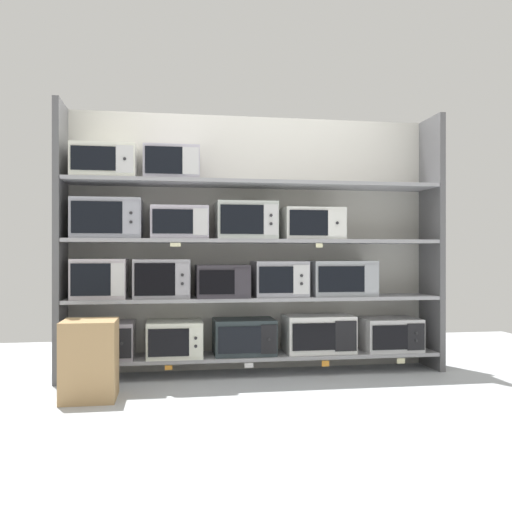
{
  "coord_description": "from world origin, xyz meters",
  "views": [
    {
      "loc": [
        -0.71,
        -4.53,
        0.98
      ],
      "look_at": [
        0.0,
        0.0,
        0.98
      ],
      "focal_mm": 38.68,
      "sensor_mm": 36.0,
      "label": 1
    }
  ],
  "objects_px": {
    "microwave_8": "(279,279)",
    "microwave_6": "(162,278)",
    "microwave_10": "(107,219)",
    "microwave_15": "(171,164)",
    "microwave_3": "(319,334)",
    "microwave_4": "(389,334)",
    "microwave_7": "(222,281)",
    "microwave_2": "(244,337)",
    "microwave_5": "(100,279)",
    "microwave_9": "(342,278)",
    "shipping_carton": "(90,360)",
    "microwave_13": "(312,224)",
    "microwave_12": "(245,221)",
    "microwave_14": "(105,163)",
    "microwave_1": "(174,339)",
    "microwave_11": "(179,223)"
  },
  "relations": [
    {
      "from": "microwave_6",
      "to": "microwave_15",
      "type": "height_order",
      "value": "microwave_15"
    },
    {
      "from": "microwave_1",
      "to": "microwave_15",
      "type": "relative_size",
      "value": 1.0
    },
    {
      "from": "microwave_8",
      "to": "microwave_14",
      "type": "distance_m",
      "value": 1.7
    },
    {
      "from": "microwave_4",
      "to": "microwave_2",
      "type": "bearing_deg",
      "value": 180.0
    },
    {
      "from": "microwave_14",
      "to": "microwave_10",
      "type": "bearing_deg",
      "value": -0.85
    },
    {
      "from": "microwave_4",
      "to": "shipping_carton",
      "type": "xyz_separation_m",
      "value": [
        -2.42,
        -0.64,
        -0.03
      ]
    },
    {
      "from": "microwave_4",
      "to": "microwave_12",
      "type": "xyz_separation_m",
      "value": [
        -1.26,
        -0.0,
        0.97
      ]
    },
    {
      "from": "microwave_11",
      "to": "microwave_15",
      "type": "height_order",
      "value": "microwave_15"
    },
    {
      "from": "microwave_2",
      "to": "microwave_3",
      "type": "xyz_separation_m",
      "value": [
        0.64,
        0.0,
        0.01
      ]
    },
    {
      "from": "microwave_13",
      "to": "microwave_14",
      "type": "xyz_separation_m",
      "value": [
        -1.7,
        0.0,
        0.48
      ]
    },
    {
      "from": "microwave_11",
      "to": "microwave_13",
      "type": "xyz_separation_m",
      "value": [
        1.11,
        -0.0,
        0.0
      ]
    },
    {
      "from": "microwave_1",
      "to": "microwave_15",
      "type": "xyz_separation_m",
      "value": [
        -0.02,
        -0.0,
        1.42
      ]
    },
    {
      "from": "microwave_8",
      "to": "microwave_15",
      "type": "relative_size",
      "value": 0.99
    },
    {
      "from": "microwave_5",
      "to": "shipping_carton",
      "type": "height_order",
      "value": "microwave_5"
    },
    {
      "from": "microwave_3",
      "to": "microwave_4",
      "type": "relative_size",
      "value": 1.19
    },
    {
      "from": "microwave_10",
      "to": "microwave_14",
      "type": "bearing_deg",
      "value": 179.15
    },
    {
      "from": "microwave_6",
      "to": "microwave_5",
      "type": "bearing_deg",
      "value": 179.98
    },
    {
      "from": "microwave_7",
      "to": "microwave_8",
      "type": "distance_m",
      "value": 0.48
    },
    {
      "from": "microwave_13",
      "to": "microwave_15",
      "type": "height_order",
      "value": "microwave_15"
    },
    {
      "from": "microwave_8",
      "to": "microwave_6",
      "type": "bearing_deg",
      "value": -179.98
    },
    {
      "from": "microwave_2",
      "to": "microwave_8",
      "type": "bearing_deg",
      "value": 0.0
    },
    {
      "from": "microwave_7",
      "to": "microwave_15",
      "type": "relative_size",
      "value": 0.97
    },
    {
      "from": "microwave_10",
      "to": "microwave_12",
      "type": "xyz_separation_m",
      "value": [
        1.11,
        0.0,
        -0.01
      ]
    },
    {
      "from": "microwave_2",
      "to": "microwave_10",
      "type": "xyz_separation_m",
      "value": [
        -1.1,
        -0.0,
        0.97
      ]
    },
    {
      "from": "microwave_1",
      "to": "microwave_13",
      "type": "height_order",
      "value": "microwave_13"
    },
    {
      "from": "microwave_4",
      "to": "microwave_13",
      "type": "distance_m",
      "value": 1.17
    },
    {
      "from": "microwave_9",
      "to": "microwave_1",
      "type": "bearing_deg",
      "value": -179.99
    },
    {
      "from": "microwave_9",
      "to": "microwave_7",
      "type": "bearing_deg",
      "value": 180.0
    },
    {
      "from": "microwave_3",
      "to": "microwave_8",
      "type": "bearing_deg",
      "value": -179.98
    },
    {
      "from": "microwave_1",
      "to": "microwave_7",
      "type": "height_order",
      "value": "microwave_7"
    },
    {
      "from": "microwave_11",
      "to": "microwave_12",
      "type": "distance_m",
      "value": 0.54
    },
    {
      "from": "microwave_15",
      "to": "microwave_4",
      "type": "bearing_deg",
      "value": 0.01
    },
    {
      "from": "microwave_2",
      "to": "microwave_3",
      "type": "distance_m",
      "value": 0.64
    },
    {
      "from": "microwave_6",
      "to": "microwave_3",
      "type": "bearing_deg",
      "value": 0.02
    },
    {
      "from": "microwave_10",
      "to": "microwave_15",
      "type": "height_order",
      "value": "microwave_15"
    },
    {
      "from": "microwave_7",
      "to": "microwave_2",
      "type": "bearing_deg",
      "value": -0.03
    },
    {
      "from": "microwave_4",
      "to": "microwave_5",
      "type": "height_order",
      "value": "microwave_5"
    },
    {
      "from": "microwave_8",
      "to": "microwave_10",
      "type": "relative_size",
      "value": 0.81
    },
    {
      "from": "microwave_5",
      "to": "microwave_7",
      "type": "relative_size",
      "value": 0.99
    },
    {
      "from": "microwave_6",
      "to": "microwave_4",
      "type": "bearing_deg",
      "value": 0.01
    },
    {
      "from": "microwave_8",
      "to": "microwave_13",
      "type": "xyz_separation_m",
      "value": [
        0.28,
        -0.0,
        0.46
      ]
    },
    {
      "from": "microwave_9",
      "to": "microwave_15",
      "type": "bearing_deg",
      "value": -179.99
    },
    {
      "from": "microwave_12",
      "to": "microwave_13",
      "type": "distance_m",
      "value": 0.57
    },
    {
      "from": "microwave_11",
      "to": "microwave_8",
      "type": "bearing_deg",
      "value": -0.0
    },
    {
      "from": "microwave_3",
      "to": "microwave_7",
      "type": "xyz_separation_m",
      "value": [
        -0.82,
        -0.0,
        0.45
      ]
    },
    {
      "from": "microwave_9",
      "to": "shipping_carton",
      "type": "bearing_deg",
      "value": -162.28
    },
    {
      "from": "microwave_4",
      "to": "microwave_15",
      "type": "height_order",
      "value": "microwave_15"
    },
    {
      "from": "microwave_8",
      "to": "microwave_15",
      "type": "xyz_separation_m",
      "value": [
        -0.9,
        -0.0,
        0.94
      ]
    },
    {
      "from": "microwave_3",
      "to": "microwave_8",
      "type": "distance_m",
      "value": 0.58
    },
    {
      "from": "microwave_3",
      "to": "microwave_13",
      "type": "bearing_deg",
      "value": -179.71
    }
  ]
}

